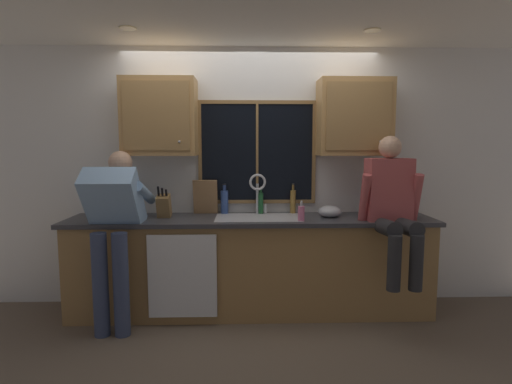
# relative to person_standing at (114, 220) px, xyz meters

# --- Properties ---
(back_wall) EXTENTS (5.76, 0.12, 2.55)m
(back_wall) POSITION_rel_person_standing_xyz_m (1.18, 0.67, 0.32)
(back_wall) COLOR silver
(back_wall) RESTS_ON floor
(ceiling_downlight_left) EXTENTS (0.14, 0.14, 0.01)m
(ceiling_downlight_left) POSITION_rel_person_standing_xyz_m (0.17, 0.01, 1.59)
(ceiling_downlight_left) COLOR #FFEAB2
(ceiling_downlight_right) EXTENTS (0.14, 0.14, 0.01)m
(ceiling_downlight_right) POSITION_rel_person_standing_xyz_m (2.18, 0.01, 1.59)
(ceiling_downlight_right) COLOR #FFEAB2
(window_glass) EXTENTS (1.10, 0.02, 0.95)m
(window_glass) POSITION_rel_person_standing_xyz_m (1.25, 0.60, 0.57)
(window_glass) COLOR black
(window_frame_top) EXTENTS (1.17, 0.02, 0.04)m
(window_frame_top) POSITION_rel_person_standing_xyz_m (1.25, 0.59, 1.06)
(window_frame_top) COLOR olive
(window_frame_bottom) EXTENTS (1.17, 0.02, 0.04)m
(window_frame_bottom) POSITION_rel_person_standing_xyz_m (1.25, 0.59, 0.08)
(window_frame_bottom) COLOR olive
(window_frame_left) EXTENTS (0.03, 0.02, 0.95)m
(window_frame_left) POSITION_rel_person_standing_xyz_m (0.68, 0.59, 0.57)
(window_frame_left) COLOR olive
(window_frame_right) EXTENTS (0.03, 0.02, 0.95)m
(window_frame_right) POSITION_rel_person_standing_xyz_m (1.81, 0.59, 0.57)
(window_frame_right) COLOR olive
(window_mullion_center) EXTENTS (0.02, 0.02, 0.95)m
(window_mullion_center) POSITION_rel_person_standing_xyz_m (1.25, 0.59, 0.57)
(window_mullion_center) COLOR olive
(lower_cabinet_run) EXTENTS (3.36, 0.58, 0.88)m
(lower_cabinet_run) POSITION_rel_person_standing_xyz_m (1.18, 0.32, -0.52)
(lower_cabinet_run) COLOR #A07744
(lower_cabinet_run) RESTS_ON floor
(countertop) EXTENTS (3.42, 0.62, 0.04)m
(countertop) POSITION_rel_person_standing_xyz_m (1.18, 0.30, -0.06)
(countertop) COLOR #38383D
(countertop) RESTS_ON lower_cabinet_run
(dishwasher_front) EXTENTS (0.60, 0.02, 0.74)m
(dishwasher_front) POSITION_rel_person_standing_xyz_m (0.57, -0.00, -0.50)
(dishwasher_front) COLOR white
(upper_cabinet_left) EXTENTS (0.68, 0.36, 0.72)m
(upper_cabinet_left) POSITION_rel_person_standing_xyz_m (0.32, 0.44, 0.90)
(upper_cabinet_left) COLOR #B2844C
(upper_cabinet_right) EXTENTS (0.68, 0.36, 0.72)m
(upper_cabinet_right) POSITION_rel_person_standing_xyz_m (2.17, 0.44, 0.90)
(upper_cabinet_right) COLOR #B2844C
(sink) EXTENTS (0.80, 0.46, 0.21)m
(sink) POSITION_rel_person_standing_xyz_m (1.25, 0.31, -0.13)
(sink) COLOR #B7B7BC
(sink) RESTS_ON lower_cabinet_run
(faucet) EXTENTS (0.18, 0.09, 0.40)m
(faucet) POSITION_rel_person_standing_xyz_m (1.25, 0.49, 0.22)
(faucet) COLOR silver
(faucet) RESTS_ON countertop
(person_standing) EXTENTS (0.53, 0.70, 1.55)m
(person_standing) POSITION_rel_person_standing_xyz_m (0.00, 0.00, 0.00)
(person_standing) COLOR #384260
(person_standing) RESTS_ON floor
(person_sitting_on_counter) EXTENTS (0.54, 0.61, 1.26)m
(person_sitting_on_counter) POSITION_rel_person_standing_xyz_m (2.42, 0.04, 0.15)
(person_sitting_on_counter) COLOR #262628
(person_sitting_on_counter) RESTS_ON countertop
(knife_block) EXTENTS (0.12, 0.18, 0.32)m
(knife_block) POSITION_rel_person_standing_xyz_m (0.36, 0.33, 0.07)
(knife_block) COLOR olive
(knife_block) RESTS_ON countertop
(cutting_board) EXTENTS (0.24, 0.09, 0.34)m
(cutting_board) POSITION_rel_person_standing_xyz_m (0.73, 0.52, 0.13)
(cutting_board) COLOR #997047
(cutting_board) RESTS_ON countertop
(mixing_bowl) EXTENTS (0.22, 0.22, 0.11)m
(mixing_bowl) POSITION_rel_person_standing_xyz_m (1.93, 0.33, 0.01)
(mixing_bowl) COLOR #B7B7BC
(mixing_bowl) RESTS_ON countertop
(soap_dispenser) EXTENTS (0.06, 0.07, 0.19)m
(soap_dispenser) POSITION_rel_person_standing_xyz_m (1.63, 0.12, 0.03)
(soap_dispenser) COLOR pink
(soap_dispenser) RESTS_ON countertop
(bottle_green_glass) EXTENTS (0.05, 0.05, 0.27)m
(bottle_green_glass) POSITION_rel_person_standing_xyz_m (1.28, 0.52, 0.08)
(bottle_green_glass) COLOR #1E592D
(bottle_green_glass) RESTS_ON countertop
(bottle_tall_clear) EXTENTS (0.08, 0.08, 0.30)m
(bottle_tall_clear) POSITION_rel_person_standing_xyz_m (0.92, 0.54, 0.09)
(bottle_tall_clear) COLOR #334C8C
(bottle_tall_clear) RESTS_ON countertop
(bottle_amber_small) EXTENTS (0.06, 0.06, 0.30)m
(bottle_amber_small) POSITION_rel_person_standing_xyz_m (1.60, 0.55, 0.09)
(bottle_amber_small) COLOR olive
(bottle_amber_small) RESTS_ON countertop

